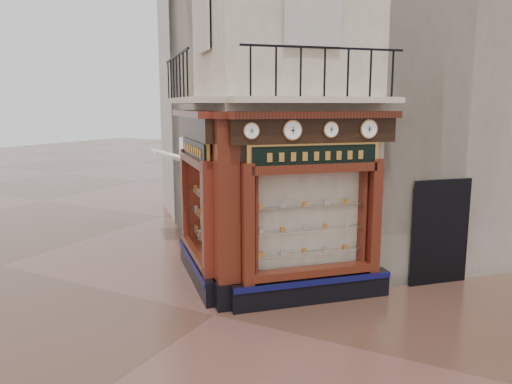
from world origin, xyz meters
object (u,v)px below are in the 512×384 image
Objects in this scene: clock_b at (292,130)px; signboard_left at (195,150)px; clock_d at (369,129)px; corner_pilaster at (227,214)px; clock_a at (251,131)px; clock_c at (331,130)px; awning at (172,245)px; signboard_right at (315,156)px.

clock_b is 2.71m from signboard_left.
clock_b is at bearing 180.00° from clock_d.
corner_pilaster is at bearing -169.75° from signboard_left.
corner_pilaster is 3.35m from clock_d.
clock_a is at bearing -180.00° from clock_d.
corner_pilaster reaches higher than clock_c.
corner_pilaster reaches higher than awning.
clock_a reaches higher than awning.
clock_b is 0.18× the size of signboard_left.
clock_d is 7.33m from awning.
signboard_left is (-2.62, 0.46, -0.52)m from clock_b.
corner_pilaster is at bearing 132.24° from clock_a.
clock_d is at bearing -0.00° from clock_b.
signboard_left is at bearing 135.00° from signboard_right.
corner_pilaster is 10.07× the size of clock_b.
corner_pilaster reaches higher than clock_b.
clock_b is at bearing -144.87° from signboard_left.
clock_c reaches higher than signboard_left.
awning is (-3.88, 3.17, -1.95)m from corner_pilaster.
clock_b is (1.16, 0.56, 1.67)m from corner_pilaster.
awning is at bearing 112.99° from signboard_right.
signboard_right is at bearing -135.00° from signboard_left.
corner_pilaster is 2.58× the size of awning.
clock_a is at bearing -47.76° from corner_pilaster.
clock_a is 0.81× the size of clock_d.
signboard_left is (-3.20, -0.12, -0.52)m from clock_c.
corner_pilaster is at bearing 168.11° from clock_c.
signboard_right is (5.34, -2.16, 3.10)m from awning.
signboard_right is at bearing -10.25° from corner_pilaster.
corner_pilaster is at bearing 160.64° from clock_b.
signboard_right is (1.46, 1.01, 1.15)m from corner_pilaster.
clock_c is (1.74, 1.13, 1.67)m from corner_pilaster.
clock_d reaches higher than clock_c.
signboard_left reaches higher than awning.
corner_pilaster is at bearing 169.75° from signboard_right.
clock_d is (1.75, 1.75, -0.00)m from clock_a.
clock_b is 1.01× the size of clock_d.
signboard_left reaches higher than signboard_right.
signboard_right is at bearing 174.35° from clock_d.
corner_pilaster is 1.85× the size of signboard_left.
clock_a is (0.58, -0.03, 1.67)m from corner_pilaster.
awning is at bearing 99.31° from clock_a.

